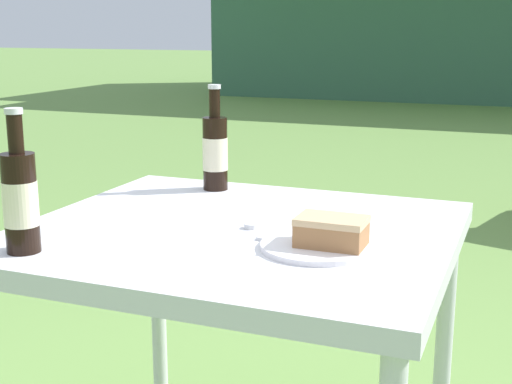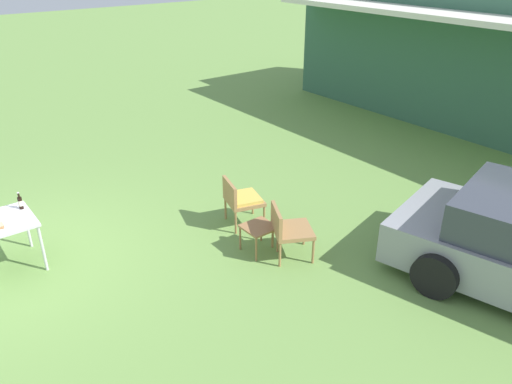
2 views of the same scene
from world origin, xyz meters
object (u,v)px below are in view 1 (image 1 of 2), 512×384
(cola_bottle_near, at_px, (215,151))
(cola_bottle_far, at_px, (20,199))
(patio_table, at_px, (238,263))
(cake_on_plate, at_px, (325,238))

(cola_bottle_near, distance_m, cola_bottle_far, 0.59)
(patio_table, xyz_separation_m, cola_bottle_near, (-0.18, 0.29, 0.17))
(cola_bottle_near, relative_size, cola_bottle_far, 1.00)
(patio_table, distance_m, cola_bottle_near, 0.38)
(cola_bottle_near, bearing_deg, cola_bottle_far, -100.84)
(cake_on_plate, xyz_separation_m, cola_bottle_far, (-0.50, -0.21, 0.07))
(patio_table, relative_size, cola_bottle_far, 3.29)
(patio_table, bearing_deg, cola_bottle_far, -135.65)
(patio_table, bearing_deg, cake_on_plate, -21.52)
(cola_bottle_near, xyz_separation_m, cola_bottle_far, (-0.11, -0.58, 0.00))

